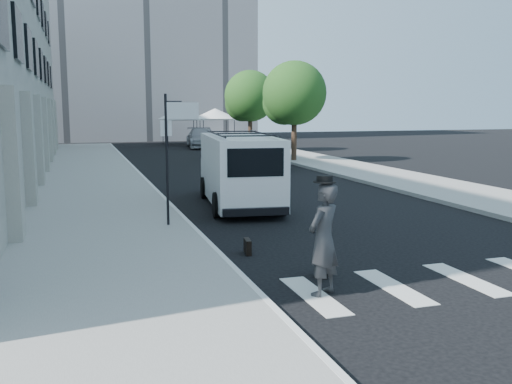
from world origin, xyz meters
TOP-DOWN VIEW (x-y plane):
  - ground at (0.00, 0.00)m, footprint 120.00×120.00m
  - sidewalk_left at (-4.25, 16.00)m, footprint 4.50×48.00m
  - sidewalk_right at (9.00, 20.00)m, footprint 4.00×56.00m
  - building_far at (2.00, 50.00)m, footprint 22.00×12.00m
  - sign_pole at (-2.36, 3.20)m, footprint 1.03×0.07m
  - tree_near at (7.50, 20.15)m, footprint 3.80×3.83m
  - tree_far at (7.50, 29.15)m, footprint 3.80×3.83m
  - tent_left at (4.00, 38.00)m, footprint 4.00×4.00m
  - tent_right at (7.20, 38.50)m, footprint 4.00×4.00m
  - businessman at (-0.83, -3.00)m, footprint 0.88×0.81m
  - briefcase at (-1.28, 0.12)m, footprint 0.18×0.45m
  - suitcase at (-0.40, -2.00)m, footprint 0.36×0.43m
  - cargo_van at (0.31, 6.42)m, footprint 2.74×6.43m
  - parked_car_a at (5.00, 17.46)m, footprint 1.87×4.33m
  - parked_car_b at (5.05, 23.35)m, footprint 1.70×4.63m
  - parked_car_c at (5.00, 33.99)m, footprint 2.91×5.85m

SIDE VIEW (x-z plane):
  - ground at x=0.00m, z-range 0.00..0.00m
  - sidewalk_left at x=-4.25m, z-range 0.00..0.15m
  - sidewalk_right at x=9.00m, z-range 0.00..0.15m
  - briefcase at x=-1.28m, z-range 0.00..0.34m
  - suitcase at x=-0.40m, z-range -0.24..0.79m
  - parked_car_a at x=5.00m, z-range 0.00..1.45m
  - parked_car_b at x=5.05m, z-range 0.00..1.52m
  - parked_car_c at x=5.00m, z-range 0.00..1.63m
  - businessman at x=-0.83m, z-range 0.00..2.02m
  - cargo_van at x=0.31m, z-range 0.04..2.39m
  - sign_pole at x=-2.36m, z-range 0.90..4.40m
  - tent_left at x=4.00m, z-range 1.11..4.31m
  - tent_right at x=7.20m, z-range 1.11..4.31m
  - tree_near at x=7.50m, z-range 0.96..6.99m
  - tree_far at x=7.50m, z-range 0.96..6.99m
  - building_far at x=2.00m, z-range 0.00..25.00m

